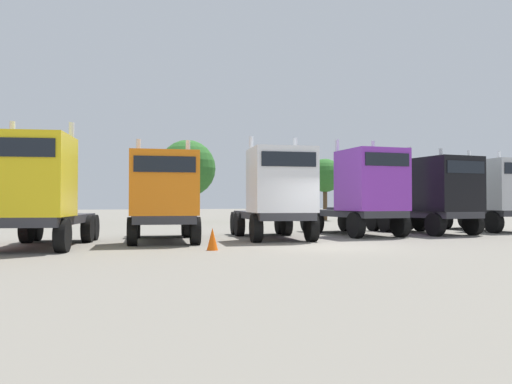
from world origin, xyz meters
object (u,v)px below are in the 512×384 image
object	(u,v)px
semi_truck_yellow	(36,191)
semi_truck_orange	(163,197)
semi_truck_purple	(364,191)
semi_truck_black	(437,194)
semi_truck_white	(277,193)
semi_truck_silver	(495,194)
traffic_cone_mid	(212,239)

from	to	relation	value
semi_truck_yellow	semi_truck_orange	world-z (taller)	semi_truck_yellow
semi_truck_purple	semi_truck_black	size ratio (longest dim) A/B	1.08
semi_truck_yellow	semi_truck_white	world-z (taller)	semi_truck_white
semi_truck_silver	traffic_cone_mid	xyz separation A→B (m)	(-17.00, -3.66, -1.59)
semi_truck_yellow	semi_truck_silver	xyz separation A→B (m)	(22.09, 1.02, 0.07)
semi_truck_black	traffic_cone_mid	distance (m)	12.90
semi_truck_orange	semi_truck_purple	world-z (taller)	semi_truck_purple
semi_truck_yellow	semi_truck_purple	distance (m)	13.72
semi_truck_yellow	semi_truck_silver	world-z (taller)	semi_truck_silver
semi_truck_yellow	semi_truck_orange	bearing A→B (deg)	119.74
semi_truck_white	semi_truck_silver	distance (m)	13.10
semi_truck_yellow	semi_truck_purple	size ratio (longest dim) A/B	1.02
semi_truck_yellow	semi_truck_black	xyz separation A→B (m)	(17.53, 0.45, 0.02)
semi_truck_white	traffic_cone_mid	xyz separation A→B (m)	(-3.91, -3.15, -1.54)
semi_truck_yellow	semi_truck_orange	size ratio (longest dim) A/B	1.01
semi_truck_black	semi_truck_silver	size ratio (longest dim) A/B	0.92
semi_truck_black	semi_truck_purple	bearing A→B (deg)	-94.90
traffic_cone_mid	semi_truck_purple	bearing A→B (deg)	22.86
traffic_cone_mid	semi_truck_silver	bearing A→B (deg)	12.15
semi_truck_yellow	semi_truck_white	bearing A→B (deg)	110.02
semi_truck_white	traffic_cone_mid	bearing A→B (deg)	-38.15
semi_truck_orange	semi_truck_white	world-z (taller)	semi_truck_white
semi_truck_silver	traffic_cone_mid	bearing A→B (deg)	-67.77
semi_truck_yellow	semi_truck_silver	bearing A→B (deg)	109.43
semi_truck_silver	semi_truck_white	bearing A→B (deg)	-77.69
semi_truck_silver	traffic_cone_mid	world-z (taller)	semi_truck_silver
semi_truck_yellow	traffic_cone_mid	distance (m)	5.94
semi_truck_black	semi_truck_orange	bearing A→B (deg)	-89.60
semi_truck_white	semi_truck_silver	size ratio (longest dim) A/B	0.98
semi_truck_purple	semi_truck_black	distance (m)	3.88
semi_truck_white	semi_truck_black	distance (m)	8.52
semi_truck_white	traffic_cone_mid	distance (m)	5.25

